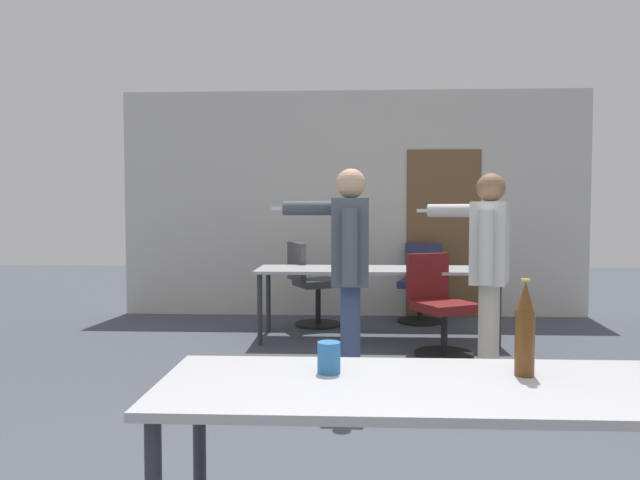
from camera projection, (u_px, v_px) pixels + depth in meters
back_wall at (356, 205)px, 7.08m from camera, size 5.74×0.12×2.78m
conference_table_near at (461, 404)px, 1.88m from camera, size 2.01×0.64×0.72m
conference_table_far at (377, 274)px, 5.74m from camera, size 2.40×0.73×0.72m
person_far_watching at (488, 259)px, 4.22m from camera, size 0.68×0.79×1.57m
person_center_tall at (349, 259)px, 4.08m from camera, size 0.74×0.69×1.60m
office_chair_mid_tucked at (421, 285)px, 6.71m from camera, size 0.58×0.63×0.91m
office_chair_near_pushed at (312, 287)px, 6.41m from camera, size 0.66×0.63×0.95m
office_chair_far_right at (439, 308)px, 5.16m from camera, size 0.64×0.67×0.90m
beer_bottle at (525, 330)px, 1.95m from camera, size 0.07×0.07×0.34m
drink_cup at (329, 357)px, 1.99m from camera, size 0.08×0.08×0.11m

